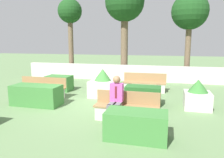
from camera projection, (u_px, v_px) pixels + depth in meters
name	position (u px, v px, depth m)	size (l,w,h in m)	color
ground_plane	(98.00, 104.00, 8.23)	(60.00, 60.00, 0.00)	#607F51
perimeter_wall	(125.00, 73.00, 13.22)	(12.81, 0.30, 0.93)	beige
bench_front	(127.00, 110.00, 6.51)	(1.94, 0.48, 0.85)	#937047
bench_left_side	(41.00, 90.00, 9.13)	(2.08, 0.48, 0.85)	#937047
bench_right_side	(144.00, 84.00, 10.31)	(2.01, 0.49, 0.85)	#937047
person_seated_man	(116.00, 96.00, 6.38)	(0.38, 0.64, 1.35)	slate
hedge_block_near_left	(59.00, 83.00, 10.50)	(1.18, 0.77, 0.72)	#3D7A38
hedge_block_near_right	(37.00, 95.00, 8.07)	(1.81, 0.79, 0.75)	#3D7A38
hedge_block_mid_left	(136.00, 125.00, 5.27)	(1.48, 0.77, 0.68)	#3D7A38
hedge_block_far_left	(143.00, 95.00, 8.14)	(1.31, 0.65, 0.70)	#235623
planter_corner_left	(103.00, 85.00, 9.34)	(1.06, 1.06, 1.19)	beige
planter_corner_right	(198.00, 96.00, 7.62)	(0.89, 0.89, 1.05)	beige
tree_leftmost	(70.00, 15.00, 13.97)	(1.53, 1.53, 5.03)	brown
tree_center_left	(125.00, 4.00, 13.10)	(2.37, 2.37, 5.89)	brown
tree_center_right	(190.00, 13.00, 12.52)	(2.09, 2.09, 5.10)	brown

